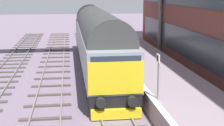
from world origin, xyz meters
TOP-DOWN VIEW (x-y plane):
  - ground_plane at (0.00, 0.00)m, footprint 140.00×140.00m
  - track_main at (0.00, 0.00)m, footprint 2.50×60.00m
  - track_adjacent_west at (-3.35, -0.00)m, footprint 2.50×60.00m
  - station_platform at (3.60, 0.00)m, footprint 4.00×44.00m
  - diesel_locomotive at (0.00, 6.85)m, footprint 2.74×20.39m
  - platform_number_sign at (1.94, -3.42)m, footprint 0.10×0.44m

SIDE VIEW (x-z plane):
  - ground_plane at x=0.00m, z-range 0.00..0.00m
  - track_main at x=0.00m, z-range -0.02..0.13m
  - track_adjacent_west at x=-3.35m, z-range -0.02..0.13m
  - station_platform at x=3.60m, z-range 0.00..1.01m
  - platform_number_sign at x=1.94m, z-range 1.35..3.50m
  - diesel_locomotive at x=0.00m, z-range 0.15..4.83m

